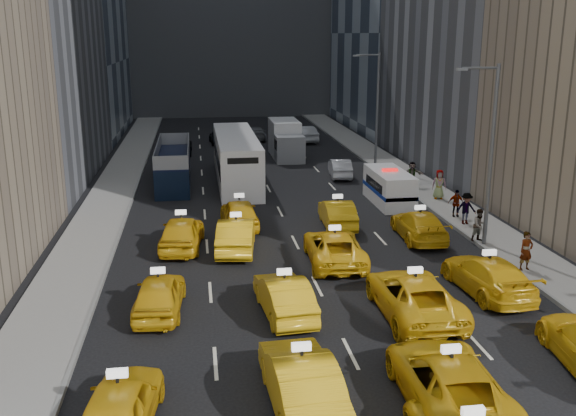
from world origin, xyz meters
name	(u,v)px	position (x,y,z in m)	size (l,w,h in m)	color
ground	(366,385)	(0.00, 0.00, 0.00)	(160.00, 160.00, 0.00)	black
sidewalk_west	(111,196)	(-10.50, 25.00, 0.07)	(3.00, 90.00, 0.15)	gray
sidewalk_east	(419,186)	(10.50, 25.00, 0.07)	(3.00, 90.00, 0.15)	gray
curb_west	(134,195)	(-9.05, 25.00, 0.09)	(0.15, 90.00, 0.18)	slate
curb_east	(399,186)	(9.05, 25.00, 0.09)	(0.15, 90.00, 0.18)	slate
streetlight_near	(489,150)	(9.18, 12.00, 4.92)	(2.15, 0.22, 9.00)	#595B60
streetlight_far	(376,106)	(9.18, 32.00, 4.92)	(2.15, 0.22, 9.00)	#595B60
taxi_4	(120,407)	(-7.12, -1.39, 0.77)	(1.81, 4.50, 1.53)	gold
taxi_5	(301,380)	(-2.15, -0.86, 0.83)	(1.76, 5.04, 1.66)	gold
taxi_6	(449,381)	(2.01, -1.44, 0.79)	(2.61, 5.67, 1.57)	gold
taxi_8	(159,294)	(-6.46, 6.25, 0.75)	(1.77, 4.39, 1.50)	gold
taxi_9	(284,296)	(-1.76, 5.40, 0.76)	(1.60, 4.59, 1.51)	gold
taxi_10	(414,295)	(3.07, 4.64, 0.80)	(2.66, 5.76, 1.60)	gold
taxi_11	(487,275)	(6.78, 6.29, 0.77)	(2.16, 5.30, 1.54)	gold
taxi_12	(182,233)	(-5.73, 13.84, 0.83)	(1.95, 4.85, 1.65)	gold
taxi_13	(236,235)	(-3.07, 13.15, 0.81)	(1.72, 4.94, 1.63)	gold
taxi_14	(334,248)	(1.33, 10.73, 0.75)	(2.48, 5.38, 1.50)	gold
taxi_15	(419,225)	(6.46, 13.65, 0.74)	(2.07, 5.10, 1.48)	gold
taxi_16	(240,213)	(-2.63, 17.05, 0.80)	(1.89, 4.70, 1.60)	gold
taxi_17	(337,213)	(2.74, 16.46, 0.75)	(1.59, 4.55, 1.50)	gold
nypd_van	(389,188)	(7.04, 20.88, 1.01)	(2.10, 5.25, 2.24)	white
double_decker	(174,164)	(-6.49, 28.43, 1.42)	(2.60, 9.97, 2.88)	black
city_bus	(236,159)	(-2.04, 28.45, 1.69)	(2.82, 13.20, 3.41)	white
box_truck	(286,140)	(2.83, 37.47, 1.53)	(3.10, 7.03, 3.11)	silver
misc_car_0	(340,168)	(5.72, 28.96, 0.68)	(1.44, 4.14, 1.37)	#B8BAC1
misc_car_1	(178,146)	(-6.44, 40.49, 0.70)	(2.34, 5.07, 1.41)	black
misc_car_2	(255,133)	(1.08, 47.21, 0.68)	(1.90, 4.68, 1.36)	slate
misc_car_3	(219,137)	(-2.62, 45.34, 0.71)	(1.67, 4.16, 1.42)	black
misc_car_4	(304,134)	(5.78, 45.39, 0.79)	(1.68, 4.81, 1.58)	#A5A8AD
pedestrian_0	(526,251)	(9.49, 8.24, 1.03)	(0.64, 0.42, 1.76)	gray
pedestrian_1	(480,225)	(9.20, 12.42, 0.99)	(0.82, 0.45, 1.68)	gray
pedestrian_2	(466,208)	(9.77, 15.42, 1.04)	(1.14, 0.47, 1.77)	gray
pedestrian_3	(456,203)	(9.81, 16.93, 0.94)	(0.93, 0.42, 1.58)	gray
pedestrian_4	(439,184)	(10.39, 21.08, 1.09)	(0.92, 0.50, 1.88)	gray
pedestrian_5	(412,174)	(9.83, 24.69, 1.00)	(1.58, 0.45, 1.70)	gray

